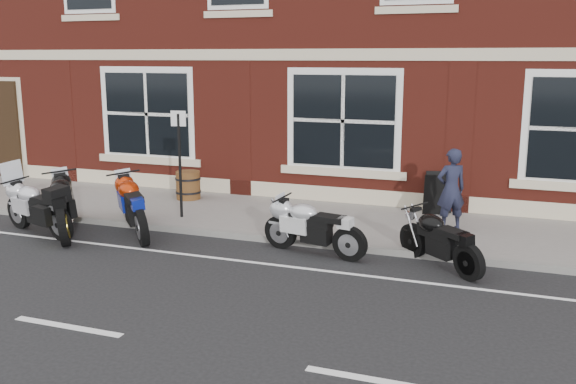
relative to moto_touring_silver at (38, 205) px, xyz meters
name	(u,v)px	position (x,y,z in m)	size (l,w,h in m)	color
ground	(185,258)	(3.42, -0.42, -0.56)	(80.00, 80.00, 0.00)	black
sidewalk	(254,215)	(3.42, 2.58, -0.50)	(30.00, 3.00, 0.12)	slate
kerb	(222,234)	(3.42, 1.00, -0.50)	(30.00, 0.16, 0.12)	slate
moto_touring_silver	(38,205)	(0.00, 0.00, 0.00)	(2.02, 0.81, 1.37)	black
moto_sport_red	(135,204)	(1.79, 0.62, 0.03)	(1.65, 1.78, 1.03)	black
moto_sport_black	(66,203)	(0.52, 0.18, 0.04)	(1.52, 1.94, 1.05)	black
moto_sport_silver	(313,225)	(5.38, 0.59, -0.05)	(1.97, 0.54, 0.89)	black
moto_naked_black	(440,238)	(7.52, 0.61, -0.06)	(1.51, 1.37, 0.87)	black
pedestrian_left	(451,190)	(7.46, 2.58, 0.34)	(0.57, 0.37, 1.57)	#1A1C2F
a_board_sign	(438,193)	(7.07, 3.78, 0.00)	(0.53, 0.35, 0.88)	black
barrel_planter	(188,185)	(1.46, 3.26, -0.11)	(0.58, 0.58, 0.65)	#532616
parking_sign	(180,156)	(2.17, 1.69, 0.82)	(0.31, 0.08, 2.18)	black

